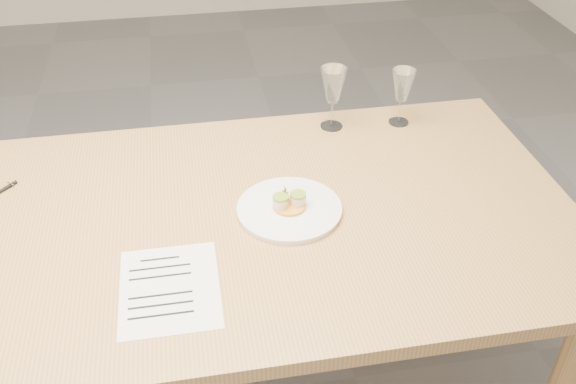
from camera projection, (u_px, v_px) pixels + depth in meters
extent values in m
cube|color=tan|center=(121.00, 234.00, 1.64)|extent=(2.40, 1.00, 0.04)
cylinder|color=tan|center=(447.00, 210.00, 2.34)|extent=(0.07, 0.07, 0.71)
cylinder|color=white|center=(289.00, 210.00, 1.68)|extent=(0.27, 0.27, 0.01)
cylinder|color=white|center=(289.00, 208.00, 1.68)|extent=(0.28, 0.28, 0.01)
cylinder|color=gold|center=(289.00, 206.00, 1.68)|extent=(0.09, 0.09, 0.01)
cylinder|color=beige|center=(281.00, 202.00, 1.66)|extent=(0.04, 0.04, 0.03)
cylinder|color=beige|center=(298.00, 199.00, 1.67)|extent=(0.04, 0.04, 0.03)
cylinder|color=#87AA2F|center=(281.00, 197.00, 1.65)|extent=(0.04, 0.04, 0.01)
cylinder|color=#87AA2F|center=(298.00, 194.00, 1.66)|extent=(0.04, 0.04, 0.01)
cylinder|color=#D4CB71|center=(313.00, 215.00, 1.65)|extent=(0.04, 0.04, 0.00)
cube|color=white|center=(170.00, 288.00, 1.46)|extent=(0.23, 0.29, 0.00)
cube|color=black|center=(160.00, 259.00, 1.53)|extent=(0.09, 0.01, 0.00)
cube|color=black|center=(160.00, 268.00, 1.51)|extent=(0.14, 0.01, 0.00)
cube|color=black|center=(160.00, 276.00, 1.49)|extent=(0.14, 0.01, 0.00)
cube|color=black|center=(161.00, 295.00, 1.44)|extent=(0.14, 0.01, 0.00)
cube|color=black|center=(161.00, 305.00, 1.41)|extent=(0.14, 0.01, 0.00)
cube|color=black|center=(161.00, 315.00, 1.39)|extent=(0.14, 0.01, 0.00)
cube|color=silver|center=(10.00, 184.00, 1.77)|extent=(0.02, 0.02, 0.00)
cylinder|color=white|center=(331.00, 126.00, 2.04)|extent=(0.07, 0.07, 0.00)
cylinder|color=white|center=(332.00, 114.00, 2.02)|extent=(0.01, 0.01, 0.09)
cone|color=white|center=(333.00, 85.00, 1.96)|extent=(0.08, 0.08, 0.11)
cylinder|color=white|center=(398.00, 122.00, 2.06)|extent=(0.06, 0.06, 0.00)
cylinder|color=white|center=(400.00, 111.00, 2.04)|extent=(0.01, 0.01, 0.08)
cone|color=white|center=(403.00, 85.00, 1.99)|extent=(0.07, 0.07, 0.10)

